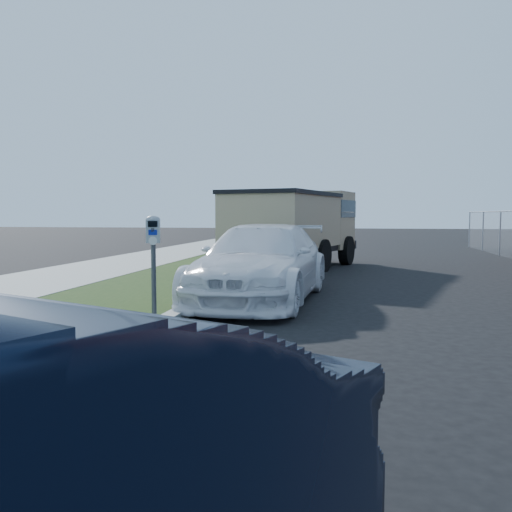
# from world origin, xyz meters

# --- Properties ---
(ground) EXTENTS (120.00, 120.00, 0.00)m
(ground) POSITION_xyz_m (0.00, 0.00, 0.00)
(ground) COLOR black
(ground) RESTS_ON ground
(streetside) EXTENTS (6.12, 50.00, 0.15)m
(streetside) POSITION_xyz_m (-5.57, 2.00, 0.07)
(streetside) COLOR gray
(streetside) RESTS_ON ground
(parking_meter) EXTENTS (0.24, 0.19, 1.50)m
(parking_meter) POSITION_xyz_m (-2.68, -0.16, 1.23)
(parking_meter) COLOR #3F4247
(parking_meter) RESTS_ON ground
(white_wagon) EXTENTS (2.39, 5.20, 1.47)m
(white_wagon) POSITION_xyz_m (-1.62, 2.80, 0.74)
(white_wagon) COLOR white
(white_wagon) RESTS_ON ground
(dump_truck) EXTENTS (3.83, 6.57, 2.43)m
(dump_truck) POSITION_xyz_m (-1.63, 9.29, 1.37)
(dump_truck) COLOR black
(dump_truck) RESTS_ON ground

